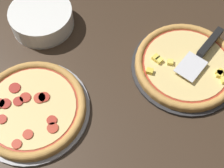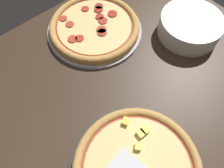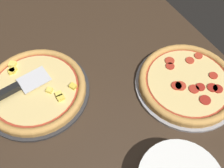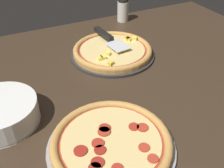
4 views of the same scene
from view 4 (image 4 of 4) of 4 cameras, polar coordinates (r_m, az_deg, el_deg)
name	(u,v)px [view 4 (image 4 of 4)]	position (r cm, az deg, el deg)	size (l,w,h in cm)	color
ground_plane	(134,72)	(102.67, 4.88, 2.59)	(141.87, 103.65, 3.60)	#38281C
pizza_pan_front	(112,54)	(109.82, 0.11, 6.55)	(34.63, 34.63, 1.00)	#2D2D30
pizza_front	(113,50)	(108.95, 0.12, 7.37)	(32.55, 32.55, 3.16)	#C68E47
pizza_pan_back	(111,147)	(71.15, -0.17, -13.47)	(33.96, 33.96, 1.00)	#939399
pizza_back	(111,142)	(69.80, -0.17, -12.54)	(31.92, 31.92, 2.69)	#C68E47
serving_spatula	(106,36)	(114.51, -1.22, 10.38)	(7.91, 22.92, 2.00)	silver
plate_stack	(1,113)	(82.36, -23.06, -5.81)	(21.49, 21.49, 7.00)	white
parmesan_shaker	(123,10)	(141.05, 2.38, 15.76)	(5.77, 5.77, 11.60)	silver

